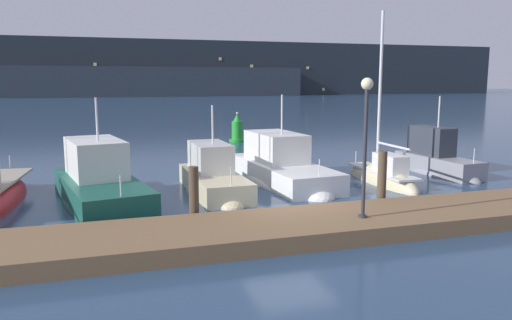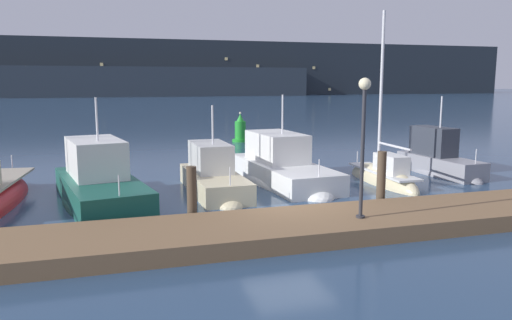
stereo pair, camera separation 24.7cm
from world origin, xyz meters
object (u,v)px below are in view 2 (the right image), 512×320
at_px(motorboat_berth_4, 282,174).
at_px(dock_lamppost, 363,125).
at_px(motorboat_berth_3, 214,184).
at_px(motorboat_berth_2, 100,191).
at_px(channel_buoy, 240,130).
at_px(motorboat_berth_6, 438,165).
at_px(sailboat_berth_5, 383,180).

xyz_separation_m(motorboat_berth_4, dock_lamppost, (-0.35, -7.22, 2.64)).
distance_m(motorboat_berth_3, dock_lamppost, 7.27).
bearing_deg(motorboat_berth_2, channel_buoy, 59.83).
relative_size(motorboat_berth_2, motorboat_berth_3, 1.25).
height_order(motorboat_berth_6, dock_lamppost, dock_lamppost).
bearing_deg(dock_lamppost, motorboat_berth_4, 87.24).
bearing_deg(motorboat_berth_2, motorboat_berth_6, 5.34).
distance_m(motorboat_berth_4, dock_lamppost, 7.69).
bearing_deg(sailboat_berth_5, motorboat_berth_2, -178.65).
bearing_deg(motorboat_berth_2, dock_lamppost, -39.63).
relative_size(motorboat_berth_2, motorboat_berth_6, 1.41).
xyz_separation_m(sailboat_berth_5, channel_buoy, (-1.96, 15.19, 0.63)).
xyz_separation_m(motorboat_berth_2, dock_lamppost, (6.75, -5.59, 2.52)).
relative_size(sailboat_berth_5, dock_lamppost, 2.03).
xyz_separation_m(motorboat_berth_2, motorboat_berth_3, (4.01, 0.60, -0.14)).
bearing_deg(channel_buoy, motorboat_berth_2, -120.17).
bearing_deg(motorboat_berth_4, sailboat_berth_5, -19.64).
height_order(motorboat_berth_3, motorboat_berth_6, motorboat_berth_6).
relative_size(motorboat_berth_3, motorboat_berth_6, 1.12).
height_order(motorboat_berth_4, channel_buoy, motorboat_berth_4).
distance_m(motorboat_berth_2, motorboat_berth_6, 14.39).
distance_m(motorboat_berth_6, dock_lamppost, 10.59).
distance_m(motorboat_berth_3, channel_buoy, 15.66).
height_order(sailboat_berth_5, dock_lamppost, sailboat_berth_5).
distance_m(motorboat_berth_4, motorboat_berth_6, 7.24).
bearing_deg(dock_lamppost, motorboat_berth_2, 140.37).
bearing_deg(motorboat_berth_6, motorboat_berth_2, -174.66).
height_order(motorboat_berth_2, motorboat_berth_3, motorboat_berth_2).
distance_m(sailboat_berth_5, motorboat_berth_6, 3.57).
relative_size(motorboat_berth_3, motorboat_berth_4, 0.76).
xyz_separation_m(motorboat_berth_3, channel_buoy, (4.97, 14.84, 0.46)).
height_order(motorboat_berth_4, sailboat_berth_5, sailboat_berth_5).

